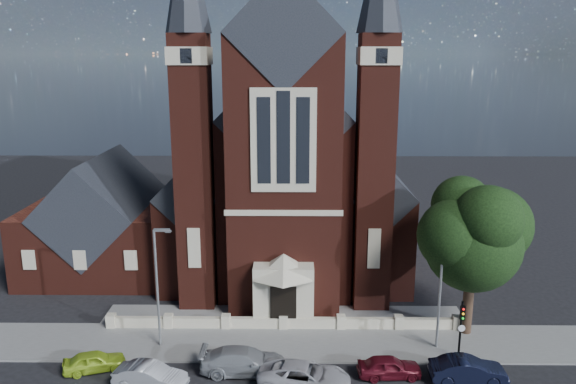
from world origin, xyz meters
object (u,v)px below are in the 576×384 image
traffic_signal (461,323)px  church (286,168)px  car_silver_a (150,376)px  car_silver_b (244,361)px  street_lamp_left (158,281)px  car_dark_red (389,367)px  street_tree (476,238)px  car_white_suv (304,376)px  parish_hall (104,225)px  street_lamp_right (442,282)px  car_lime_van (94,361)px  car_navy (468,370)px

traffic_signal → church: bearing=118.2°
car_silver_a → car_silver_b: (5.24, 1.58, 0.07)m
street_lamp_left → car_dark_red: 15.20m
street_tree → car_white_suv: size_ratio=2.02×
street_tree → street_lamp_left: size_ratio=1.32×
parish_hall → traffic_signal: size_ratio=3.05×
parish_hall → street_lamp_right: (26.09, -14.00, 0.59)m
church → street_lamp_left: size_ratio=4.31×
street_lamp_left → street_lamp_right: same height
parish_hall → car_white_suv: (17.33, -18.55, -3.27)m
traffic_signal → car_lime_van: (-22.32, -1.29, -1.97)m
car_lime_van → street_lamp_right: bearing=-101.0°
car_silver_a → car_white_suv: 8.82m
parish_hall → street_lamp_right: size_ratio=1.51×
church → car_lime_van: (-11.32, -21.81, -7.57)m
car_white_suv → car_dark_red: 5.18m
church → car_silver_a: 25.81m
street_lamp_left → car_silver_b: street_lamp_left is taller
parish_hall → street_lamp_left: bearing=-60.0°
street_lamp_left → car_lime_van: (-3.41, -2.87, -3.98)m
car_lime_van → car_silver_a: car_silver_a is taller
street_tree → car_navy: bearing=-107.4°
parish_hall → car_dark_red: 28.52m
street_tree → street_lamp_right: bearing=-145.7°
street_tree → car_silver_b: street_tree is taller
street_lamp_right → street_tree: bearing=34.3°
car_white_suv → car_dark_red: bearing=-66.0°
street_tree → car_silver_b: bearing=-162.4°
car_silver_a → car_dark_red: (13.86, 1.23, -0.06)m
church → car_navy: 26.30m
street_tree → car_dark_red: street_tree is taller
traffic_signal → street_tree: bearing=64.1°
car_silver_b → car_dark_red: 8.63m
traffic_signal → car_silver_a: (-18.49, -3.02, -1.88)m
church → car_navy: bearing=-64.5°
church → parish_hall: 17.26m
street_lamp_left → car_silver_a: bearing=-84.8°
traffic_signal → car_silver_b: (-13.25, -1.44, -1.82)m
car_silver_a → car_dark_red: 13.92m
parish_hall → car_silver_a: size_ratio=2.88×
church → street_tree: church is taller
traffic_signal → car_white_suv: (-9.67, -2.97, -1.85)m
church → car_dark_red: (6.37, -22.30, -7.54)m
street_lamp_left → car_silver_b: 7.47m
traffic_signal → car_dark_red: size_ratio=1.06×
street_tree → car_dark_red: bearing=-140.9°
car_lime_van → car_white_suv: car_white_suv is taller
car_white_suv → car_navy: 9.56m
church → traffic_signal: bearing=-61.8°
street_tree → car_silver_a: street_tree is taller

